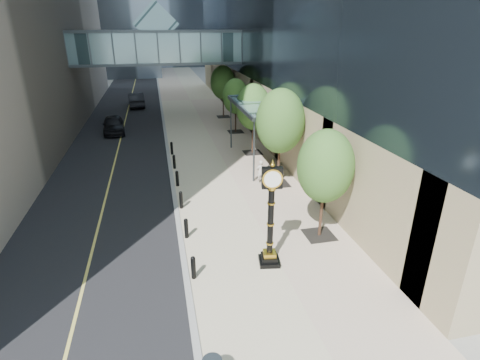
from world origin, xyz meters
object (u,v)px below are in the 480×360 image
at_px(car_near, 113,124).
at_px(car_far, 136,100).
at_px(pedestrian, 260,172).
at_px(street_clock, 270,222).

relative_size(car_near, car_far, 0.90).
relative_size(pedestrian, car_near, 0.33).
relative_size(street_clock, pedestrian, 3.01).
relative_size(street_clock, car_far, 0.89).
height_order(pedestrian, car_near, car_near).
distance_m(pedestrian, car_far, 28.54).
bearing_deg(car_near, car_far, 77.13).
distance_m(pedestrian, car_near, 18.10).
relative_size(street_clock, car_near, 0.98).
distance_m(street_clock, pedestrian, 8.95).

